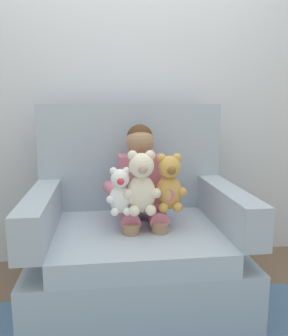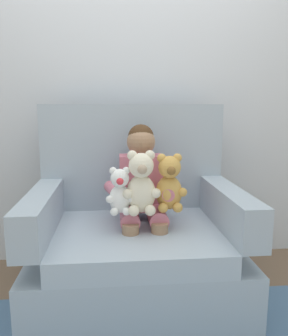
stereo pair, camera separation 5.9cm
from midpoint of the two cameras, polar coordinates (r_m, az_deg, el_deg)
ground_plane at (r=2.21m, az=-0.38°, el=-21.18°), size 8.00×8.00×0.00m
back_wall at (r=2.57m, az=-1.77°, el=13.57°), size 6.00×0.10×2.60m
armchair at (r=2.10m, az=-0.53°, el=-12.04°), size 1.19×0.92×1.17m
seated_child at (r=2.02m, az=0.52°, el=-3.26°), size 0.45×0.39×0.82m
plush_cream at (r=1.84m, az=0.44°, el=-2.74°), size 0.21×0.17×0.35m
plush_white at (r=1.84m, az=-3.14°, el=-4.04°), size 0.15×0.12×0.26m
plush_honey at (r=1.90m, az=5.15°, el=-2.70°), size 0.19×0.16×0.32m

